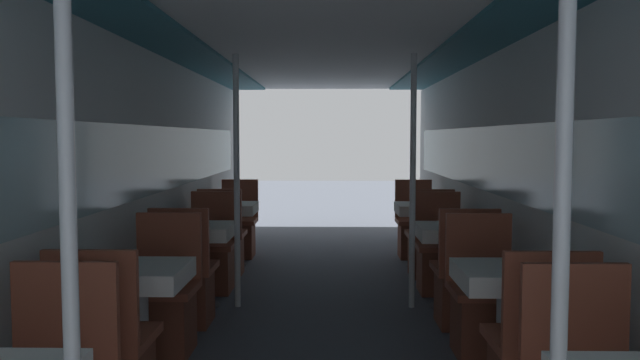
% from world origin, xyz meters
% --- Properties ---
extents(wall_left, '(0.05, 9.94, 2.20)m').
position_xyz_m(wall_left, '(-1.46, 3.57, 1.12)').
color(wall_left, silver).
rests_on(wall_left, ground_plane).
extents(wall_right, '(0.05, 9.94, 2.20)m').
position_xyz_m(wall_right, '(1.46, 3.57, 1.12)').
color(wall_right, silver).
rests_on(wall_right, ground_plane).
extents(ceiling_panel, '(2.93, 9.94, 0.07)m').
position_xyz_m(ceiling_panel, '(0.00, 3.57, 2.24)').
color(ceiling_panel, silver).
rests_on(ceiling_panel, wall_left).
extents(support_pole_left_0, '(0.05, 0.05, 2.20)m').
position_xyz_m(support_pole_left_0, '(-0.76, 0.78, 1.10)').
color(support_pole_left_0, silver).
rests_on(support_pole_left_0, ground_plane).
extents(dining_table_left_1, '(0.58, 0.58, 0.72)m').
position_xyz_m(dining_table_left_1, '(-1.10, 2.51, 0.60)').
color(dining_table_left_1, '#4C4C51').
rests_on(dining_table_left_1, ground_plane).
extents(chair_left_far_1, '(0.46, 0.46, 0.95)m').
position_xyz_m(chair_left_far_1, '(-1.10, 3.06, 0.29)').
color(chair_left_far_1, brown).
rests_on(chair_left_far_1, ground_plane).
extents(dining_table_left_2, '(0.58, 0.58, 0.72)m').
position_xyz_m(dining_table_left_2, '(-1.10, 4.25, 0.60)').
color(dining_table_left_2, '#4C4C51').
rests_on(dining_table_left_2, ground_plane).
extents(chair_left_near_2, '(0.46, 0.46, 0.95)m').
position_xyz_m(chair_left_near_2, '(-1.10, 3.71, 0.29)').
color(chair_left_near_2, brown).
rests_on(chair_left_near_2, ground_plane).
extents(chair_left_far_2, '(0.46, 0.46, 0.95)m').
position_xyz_m(chair_left_far_2, '(-1.10, 4.79, 0.29)').
color(chair_left_far_2, brown).
rests_on(chair_left_far_2, ground_plane).
extents(support_pole_left_2, '(0.05, 0.05, 2.20)m').
position_xyz_m(support_pole_left_2, '(-0.76, 4.25, 1.10)').
color(support_pole_left_2, silver).
rests_on(support_pole_left_2, ground_plane).
extents(dining_table_left_3, '(0.58, 0.58, 0.72)m').
position_xyz_m(dining_table_left_3, '(-1.10, 5.99, 0.60)').
color(dining_table_left_3, '#4C4C51').
rests_on(dining_table_left_3, ground_plane).
extents(chair_left_near_3, '(0.46, 0.46, 0.95)m').
position_xyz_m(chair_left_near_3, '(-1.10, 5.44, 0.29)').
color(chair_left_near_3, brown).
rests_on(chair_left_near_3, ground_plane).
extents(chair_left_far_3, '(0.46, 0.46, 0.95)m').
position_xyz_m(chair_left_far_3, '(-1.10, 6.53, 0.29)').
color(chair_left_far_3, brown).
rests_on(chair_left_far_3, ground_plane).
extents(support_pole_right_0, '(0.05, 0.05, 2.20)m').
position_xyz_m(support_pole_right_0, '(0.76, 0.78, 1.10)').
color(support_pole_right_0, silver).
rests_on(support_pole_right_0, ground_plane).
extents(dining_table_right_1, '(0.58, 0.58, 0.72)m').
position_xyz_m(dining_table_right_1, '(1.10, 2.51, 0.60)').
color(dining_table_right_1, '#4C4C51').
rests_on(dining_table_right_1, ground_plane).
extents(chair_right_far_1, '(0.46, 0.46, 0.95)m').
position_xyz_m(chair_right_far_1, '(1.10, 3.06, 0.29)').
color(chair_right_far_1, brown).
rests_on(chair_right_far_1, ground_plane).
extents(dining_table_right_2, '(0.58, 0.58, 0.72)m').
position_xyz_m(dining_table_right_2, '(1.10, 4.25, 0.60)').
color(dining_table_right_2, '#4C4C51').
rests_on(dining_table_right_2, ground_plane).
extents(chair_right_near_2, '(0.46, 0.46, 0.95)m').
position_xyz_m(chair_right_near_2, '(1.10, 3.71, 0.29)').
color(chair_right_near_2, brown).
rests_on(chair_right_near_2, ground_plane).
extents(chair_right_far_2, '(0.46, 0.46, 0.95)m').
position_xyz_m(chair_right_far_2, '(1.10, 4.79, 0.29)').
color(chair_right_far_2, brown).
rests_on(chair_right_far_2, ground_plane).
extents(support_pole_right_2, '(0.05, 0.05, 2.20)m').
position_xyz_m(support_pole_right_2, '(0.76, 4.25, 1.10)').
color(support_pole_right_2, silver).
rests_on(support_pole_right_2, ground_plane).
extents(dining_table_right_3, '(0.58, 0.58, 0.72)m').
position_xyz_m(dining_table_right_3, '(1.10, 5.99, 0.60)').
color(dining_table_right_3, '#4C4C51').
rests_on(dining_table_right_3, ground_plane).
extents(chair_right_near_3, '(0.46, 0.46, 0.95)m').
position_xyz_m(chair_right_near_3, '(1.10, 5.44, 0.29)').
color(chair_right_near_3, brown).
rests_on(chair_right_near_3, ground_plane).
extents(chair_right_far_3, '(0.46, 0.46, 0.95)m').
position_xyz_m(chair_right_far_3, '(1.10, 6.53, 0.29)').
color(chair_right_far_3, brown).
rests_on(chair_right_far_3, ground_plane).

